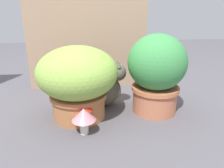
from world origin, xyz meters
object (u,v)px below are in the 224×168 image
leafy_planter (156,71)px  mushroom_ornament_red (85,111)px  cat (104,88)px  mushroom_ornament_pink (84,116)px  grass_planter (78,79)px

leafy_planter → mushroom_ornament_red: size_ratio=3.34×
leafy_planter → mushroom_ornament_red: 0.49m
cat → leafy_planter: bearing=-22.0°
cat → mushroom_ornament_pink: (-0.13, -0.34, -0.02)m
leafy_planter → cat: (-0.31, 0.13, -0.14)m
mushroom_ornament_pink → cat: bearing=68.4°
grass_planter → leafy_planter: bearing=1.9°
grass_planter → leafy_planter: size_ratio=0.95×
grass_planter → cat: (0.16, 0.14, -0.12)m
grass_planter → mushroom_ornament_red: (0.04, -0.14, -0.13)m
mushroom_ornament_red → cat: bearing=66.1°
cat → mushroom_ornament_red: 0.31m
mushroom_ornament_red → mushroom_ornament_pink: mushroom_ornament_red is taller
grass_planter → mushroom_ornament_pink: bearing=-81.8°
mushroom_ornament_red → mushroom_ornament_pink: size_ratio=1.02×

